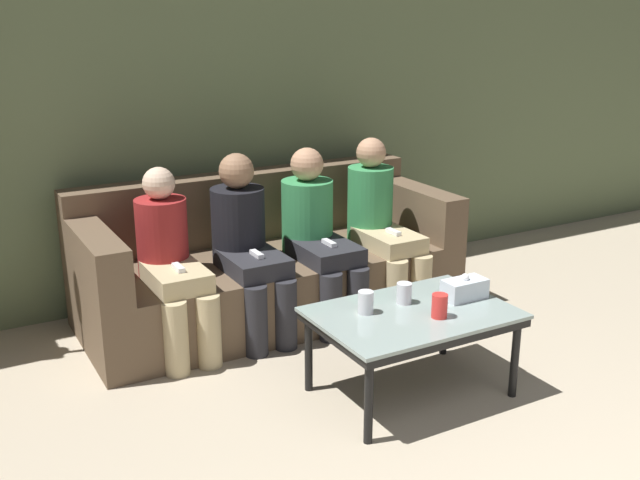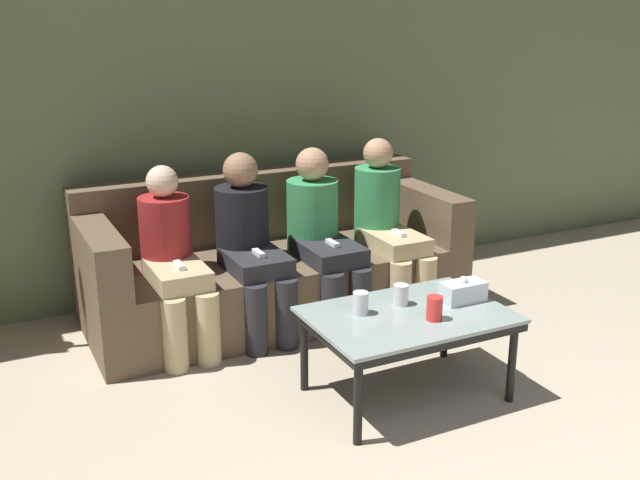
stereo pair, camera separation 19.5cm
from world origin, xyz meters
TOP-DOWN VIEW (x-y plane):
  - wall_back at (0.00, 3.99)m, footprint 12.00×0.06m
  - couch at (0.00, 3.45)m, footprint 2.27×0.93m
  - coffee_table at (0.17, 2.17)m, footprint 0.94×0.64m
  - cup_near_left at (-0.04, 2.26)m, footprint 0.07×0.07m
  - cup_near_right at (0.23, 2.05)m, footprint 0.08×0.08m
  - cup_far_center at (0.19, 2.27)m, footprint 0.07×0.07m
  - tissue_box at (0.49, 2.18)m, footprint 0.22×0.12m
  - seated_person_left_end at (-0.68, 3.22)m, footprint 0.31×0.63m
  - seated_person_mid_left at (-0.23, 3.23)m, footprint 0.31×0.64m
  - seated_person_mid_right at (0.23, 3.22)m, footprint 0.31×0.67m
  - seated_person_right_end at (0.68, 3.22)m, footprint 0.31×0.65m

SIDE VIEW (x-z plane):
  - couch at x=0.00m, z-range -0.11..0.72m
  - coffee_table at x=0.17m, z-range 0.18..0.61m
  - tissue_box at x=0.49m, z-range 0.42..0.55m
  - cup_far_center at x=0.19m, z-range 0.44..0.54m
  - cup_near_left at x=-0.04m, z-range 0.44..0.55m
  - cup_near_right at x=0.23m, z-range 0.44..0.55m
  - seated_person_left_end at x=-0.68m, z-range 0.02..1.03m
  - seated_person_mid_right at x=0.23m, z-range 0.03..1.07m
  - seated_person_right_end at x=0.68m, z-range 0.02..1.08m
  - seated_person_mid_left at x=-0.23m, z-range 0.03..1.08m
  - wall_back at x=0.00m, z-range 0.00..2.60m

